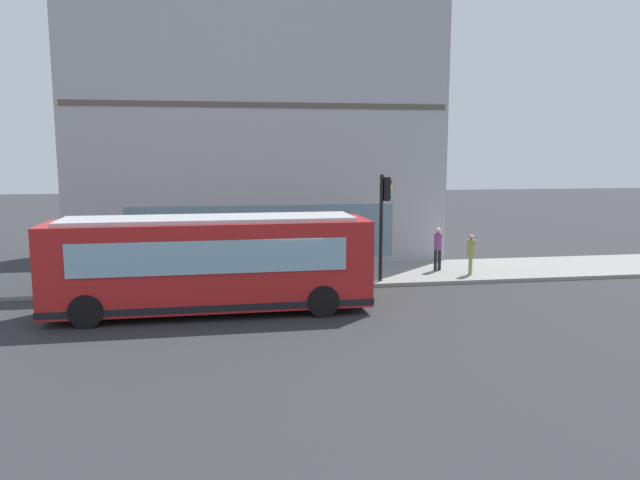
{
  "coord_description": "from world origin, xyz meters",
  "views": [
    {
      "loc": [
        -19.04,
        1.76,
        5.06
      ],
      "look_at": [
        3.01,
        -1.86,
        1.81
      ],
      "focal_mm": 33.77,
      "sensor_mm": 36.0,
      "label": 1
    }
  ],
  "objects_px": {
    "pedestrian_near_hydrant": "(438,246)",
    "city_bus_nearside": "(211,264)",
    "traffic_light_near_corner": "(384,207)",
    "pedestrian_by_light_pole": "(471,252)",
    "pedestrian_walking_along_curb": "(58,263)",
    "newspaper_vending_box": "(323,256)",
    "fire_hydrant": "(263,271)"
  },
  "relations": [
    {
      "from": "traffic_light_near_corner",
      "to": "pedestrian_walking_along_curb",
      "type": "height_order",
      "value": "traffic_light_near_corner"
    },
    {
      "from": "fire_hydrant",
      "to": "pedestrian_by_light_pole",
      "type": "distance_m",
      "value": 8.42
    },
    {
      "from": "pedestrian_near_hydrant",
      "to": "pedestrian_by_light_pole",
      "type": "height_order",
      "value": "pedestrian_near_hydrant"
    },
    {
      "from": "traffic_light_near_corner",
      "to": "fire_hydrant",
      "type": "xyz_separation_m",
      "value": [
        0.95,
        4.59,
        -2.49
      ]
    },
    {
      "from": "pedestrian_by_light_pole",
      "to": "pedestrian_walking_along_curb",
      "type": "distance_m",
      "value": 15.89
    },
    {
      "from": "pedestrian_walking_along_curb",
      "to": "pedestrian_near_hydrant",
      "type": "bearing_deg",
      "value": -86.58
    },
    {
      "from": "pedestrian_near_hydrant",
      "to": "city_bus_nearside",
      "type": "bearing_deg",
      "value": 116.81
    },
    {
      "from": "pedestrian_near_hydrant",
      "to": "pedestrian_walking_along_curb",
      "type": "bearing_deg",
      "value": 93.42
    },
    {
      "from": "pedestrian_by_light_pole",
      "to": "newspaper_vending_box",
      "type": "distance_m",
      "value": 6.28
    },
    {
      "from": "fire_hydrant",
      "to": "newspaper_vending_box",
      "type": "xyz_separation_m",
      "value": [
        2.4,
        -2.79,
        0.09
      ]
    },
    {
      "from": "traffic_light_near_corner",
      "to": "city_bus_nearside",
      "type": "bearing_deg",
      "value": 115.1
    },
    {
      "from": "city_bus_nearside",
      "to": "newspaper_vending_box",
      "type": "xyz_separation_m",
      "value": [
        6.4,
        -4.71,
        -0.95
      ]
    },
    {
      "from": "fire_hydrant",
      "to": "pedestrian_near_hydrant",
      "type": "height_order",
      "value": "pedestrian_near_hydrant"
    },
    {
      "from": "city_bus_nearside",
      "to": "pedestrian_by_light_pole",
      "type": "bearing_deg",
      "value": -70.66
    },
    {
      "from": "city_bus_nearside",
      "to": "pedestrian_walking_along_curb",
      "type": "xyz_separation_m",
      "value": [
        3.81,
        5.58,
        -0.47
      ]
    },
    {
      "from": "pedestrian_near_hydrant",
      "to": "pedestrian_walking_along_curb",
      "type": "relative_size",
      "value": 1.11
    },
    {
      "from": "newspaper_vending_box",
      "to": "pedestrian_by_light_pole",
      "type": "bearing_deg",
      "value": -116.38
    },
    {
      "from": "pedestrian_near_hydrant",
      "to": "newspaper_vending_box",
      "type": "xyz_separation_m",
      "value": [
        1.7,
        4.6,
        -0.6
      ]
    },
    {
      "from": "pedestrian_by_light_pole",
      "to": "newspaper_vending_box",
      "type": "height_order",
      "value": "pedestrian_by_light_pole"
    },
    {
      "from": "pedestrian_near_hydrant",
      "to": "pedestrian_by_light_pole",
      "type": "xyz_separation_m",
      "value": [
        -1.08,
        -1.0,
        -0.11
      ]
    },
    {
      "from": "city_bus_nearside",
      "to": "pedestrian_near_hydrant",
      "type": "xyz_separation_m",
      "value": [
        4.7,
        -9.31,
        -0.35
      ]
    },
    {
      "from": "city_bus_nearside",
      "to": "traffic_light_near_corner",
      "type": "height_order",
      "value": "traffic_light_near_corner"
    },
    {
      "from": "fire_hydrant",
      "to": "pedestrian_walking_along_curb",
      "type": "xyz_separation_m",
      "value": [
        -0.19,
        7.5,
        0.57
      ]
    },
    {
      "from": "pedestrian_near_hydrant",
      "to": "pedestrian_by_light_pole",
      "type": "bearing_deg",
      "value": -137.23
    },
    {
      "from": "newspaper_vending_box",
      "to": "pedestrian_walking_along_curb",
      "type": "bearing_deg",
      "value": 104.12
    },
    {
      "from": "city_bus_nearside",
      "to": "fire_hydrant",
      "type": "bearing_deg",
      "value": -25.63
    },
    {
      "from": "pedestrian_by_light_pole",
      "to": "pedestrian_walking_along_curb",
      "type": "height_order",
      "value": "pedestrian_by_light_pole"
    },
    {
      "from": "pedestrian_by_light_pole",
      "to": "newspaper_vending_box",
      "type": "xyz_separation_m",
      "value": [
        2.78,
        5.61,
        -0.49
      ]
    },
    {
      "from": "city_bus_nearside",
      "to": "fire_hydrant",
      "type": "height_order",
      "value": "city_bus_nearside"
    },
    {
      "from": "pedestrian_near_hydrant",
      "to": "newspaper_vending_box",
      "type": "bearing_deg",
      "value": 69.78
    },
    {
      "from": "traffic_light_near_corner",
      "to": "newspaper_vending_box",
      "type": "height_order",
      "value": "traffic_light_near_corner"
    },
    {
      "from": "pedestrian_walking_along_curb",
      "to": "newspaper_vending_box",
      "type": "height_order",
      "value": "pedestrian_walking_along_curb"
    }
  ]
}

